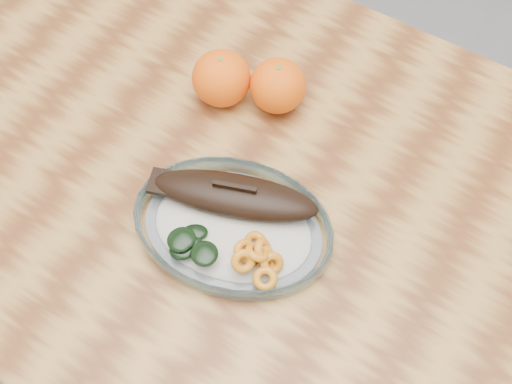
# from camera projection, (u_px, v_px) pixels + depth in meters

# --- Properties ---
(ground) EXTENTS (3.00, 3.00, 0.00)m
(ground) POSITION_uv_depth(u_px,v_px,m) (244.00, 331.00, 1.58)
(ground) COLOR slate
(ground) RESTS_ON ground
(dining_table) EXTENTS (1.20, 0.80, 0.75)m
(dining_table) POSITION_uv_depth(u_px,v_px,m) (237.00, 207.00, 1.02)
(dining_table) COLOR brown
(dining_table) RESTS_ON ground
(plated_meal) EXTENTS (0.60, 0.60, 0.08)m
(plated_meal) POSITION_uv_depth(u_px,v_px,m) (233.00, 224.00, 0.87)
(plated_meal) COLOR white
(plated_meal) RESTS_ON dining_table
(orange_left) EXTENTS (0.09, 0.09, 0.09)m
(orange_left) POSITION_uv_depth(u_px,v_px,m) (221.00, 78.00, 0.96)
(orange_left) COLOR #FF5305
(orange_left) RESTS_ON dining_table
(orange_right) EXTENTS (0.09, 0.09, 0.09)m
(orange_right) POSITION_uv_depth(u_px,v_px,m) (278.00, 86.00, 0.96)
(orange_right) COLOR #FF5305
(orange_right) RESTS_ON dining_table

